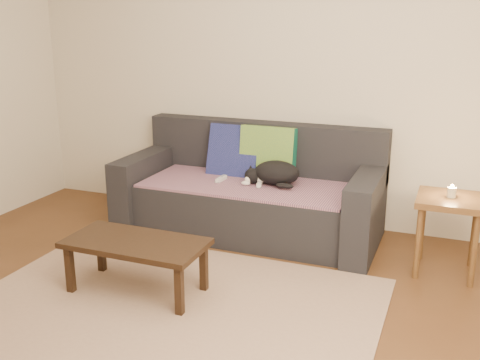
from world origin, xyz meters
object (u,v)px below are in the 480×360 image
Objects in this scene: sofa at (251,196)px; side_table at (450,211)px; wii_remote_b at (260,184)px; cat at (274,173)px; coffee_table at (136,247)px; wii_remote_a at (221,179)px.

sofa is 3.81× the size of side_table.
wii_remote_b is 1.43m from side_table.
coffee_table is (-0.51, -1.26, -0.22)m from cat.
coffee_table is (-1.84, -1.06, -0.14)m from side_table.
sofa reaches higher than wii_remote_a.
sofa reaches higher than coffee_table.
wii_remote_b is 0.27× the size of side_table.
coffee_table is (-0.30, -1.29, 0.01)m from sofa.
wii_remote_a is 1.77m from side_table.
wii_remote_b is at bearing 174.54° from side_table.
coffee_table is at bearing 179.04° from wii_remote_a.
sofa reaches higher than wii_remote_b.
cat reaches higher than wii_remote_b.
wii_remote_b is at bearing -126.49° from cat.
side_table is (1.43, -0.14, -0.00)m from wii_remote_b.
side_table is at bearing -92.36° from wii_remote_a.
sofa is 1.56m from side_table.
coffee_table is at bearing -150.14° from side_table.
side_table is (1.77, -0.15, -0.00)m from wii_remote_a.
coffee_table is at bearing -94.43° from cat.
cat is at bearing 67.99° from coffee_table.
sofa is 0.21m from wii_remote_b.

